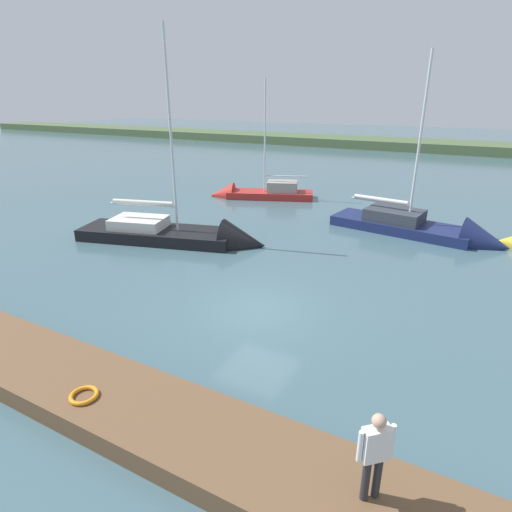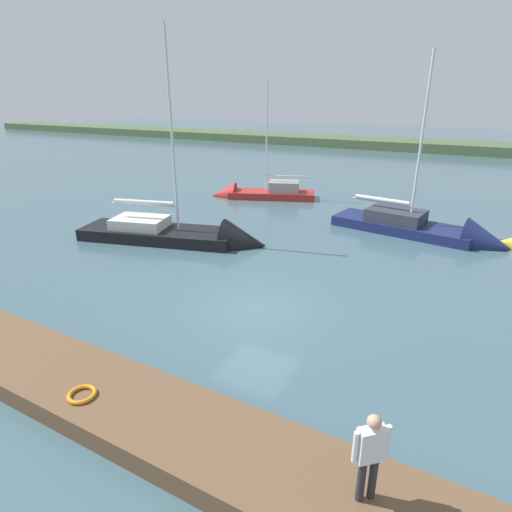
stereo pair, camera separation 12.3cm
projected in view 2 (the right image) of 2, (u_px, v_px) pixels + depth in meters
ground_plane at (257, 310)px, 14.52m from camera, size 200.00×200.00×0.00m
far_shoreline at (436, 151)px, 56.45m from camera, size 180.00×8.00×2.40m
dock_pier at (134, 409)px, 9.53m from camera, size 26.09×2.28×0.53m
life_ring_buoy at (82, 394)px, 9.53m from camera, size 0.66×0.66×0.10m
sailboat_near_dock at (256, 195)px, 30.40m from camera, size 7.69×4.52×8.96m
sailboat_far_left at (433, 233)px, 21.85m from camera, size 9.25×3.69×10.14m
sailboat_behind_pier at (188, 238)px, 21.18m from camera, size 9.95×4.89×11.03m
person_on_dock at (370, 452)px, 6.78m from camera, size 0.51×0.48×1.77m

